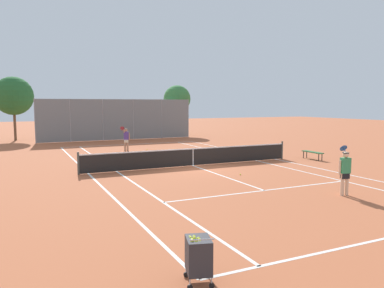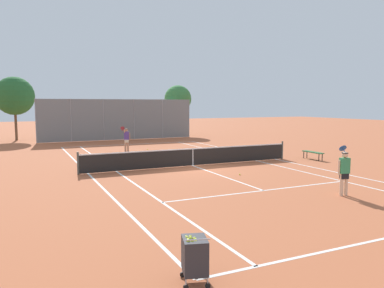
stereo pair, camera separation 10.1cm
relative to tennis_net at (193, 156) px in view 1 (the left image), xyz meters
The scene contains 14 objects.
ground_plane 0.51m from the tennis_net, ahead, with size 120.00×120.00×0.00m, color #B25B38.
court_line_markings 0.51m from the tennis_net, ahead, with size 11.10×23.90×0.01m.
tennis_net is the anchor object (origin of this frame).
ball_cart 13.22m from the tennis_net, 114.90° to the right, with size 0.63×0.73×0.96m.
player_near_side 8.54m from the tennis_net, 75.31° to the right, with size 0.78×0.71×1.77m.
player_far_left 7.74m from the tennis_net, 101.88° to the left, with size 0.80×0.71×1.77m.
loose_tennis_ball_0 7.04m from the tennis_net, 113.42° to the left, with size 0.07×0.07×0.07m, color #D1DB33.
loose_tennis_ball_1 3.48m from the tennis_net, 75.55° to the right, with size 0.07×0.07×0.07m, color #D1DB33.
loose_tennis_ball_2 7.82m from the tennis_net, 89.98° to the left, with size 0.07×0.07×0.07m, color #D1DB33.
loose_tennis_ball_3 6.72m from the tennis_net, 97.36° to the left, with size 0.07×0.07×0.07m, color #D1DB33.
courtside_bench 7.53m from the tennis_net, ahead, with size 0.36×1.50×0.47m.
back_fence 16.10m from the tennis_net, 90.00° to the left, with size 14.22×0.08×3.76m.
tree_behind_left 21.64m from the tennis_net, 113.96° to the left, with size 3.46×3.46×5.76m.
tree_behind_right 20.00m from the tennis_net, 69.80° to the left, with size 2.95×2.85×5.27m.
Camera 1 is at (-8.49, -17.93, 3.30)m, focal length 35.00 mm.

